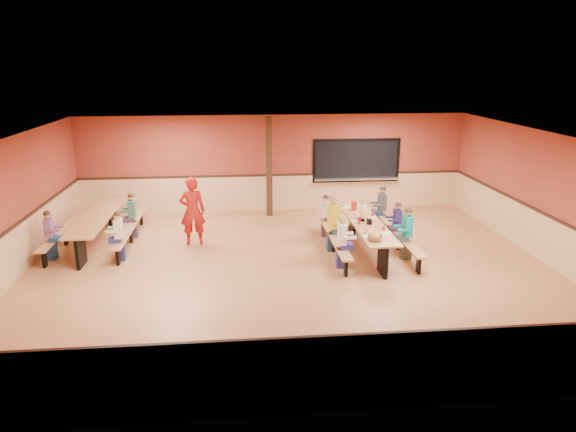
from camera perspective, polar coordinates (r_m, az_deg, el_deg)
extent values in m
plane|color=#A0623C|center=(11.74, 0.29, -5.97)|extent=(12.00, 12.00, 0.00)
cube|color=#963A2B|center=(16.10, -1.53, 5.87)|extent=(12.00, 0.04, 3.00)
cube|color=#963A2B|center=(6.61, 4.82, -10.60)|extent=(12.00, 0.04, 3.00)
cube|color=#963A2B|center=(12.21, -28.96, 0.22)|extent=(0.04, 10.00, 3.00)
cube|color=#963A2B|center=(13.26, 27.07, 1.66)|extent=(0.04, 10.00, 3.00)
cube|color=white|center=(10.94, 0.31, 8.69)|extent=(12.00, 10.00, 0.04)
cube|color=black|center=(16.44, 7.60, 6.14)|extent=(2.60, 0.06, 1.20)
cube|color=silver|center=(16.47, 7.60, 4.13)|extent=(2.70, 0.28, 0.06)
cube|color=#331E11|center=(15.50, -2.11, 5.44)|extent=(0.18, 0.18, 3.00)
cube|color=#BA784A|center=(12.83, 8.71, -0.74)|extent=(0.75, 3.60, 0.04)
cube|color=black|center=(11.55, 10.49, -4.79)|extent=(0.08, 0.60, 0.70)
cube|color=black|center=(14.38, 7.16, -0.30)|extent=(0.08, 0.60, 0.70)
cube|color=#BA784A|center=(12.75, 5.05, -2.09)|extent=(0.26, 3.60, 0.04)
cube|color=black|center=(12.82, 5.03, -3.04)|extent=(0.06, 0.18, 0.41)
cube|color=#BA784A|center=(13.14, 12.15, -1.82)|extent=(0.26, 3.60, 0.04)
cube|color=black|center=(13.22, 12.09, -2.75)|extent=(0.06, 0.18, 0.41)
cube|color=#BA784A|center=(14.06, -20.52, -0.09)|extent=(0.75, 3.60, 0.04)
cube|color=black|center=(12.75, -22.05, -3.69)|extent=(0.08, 0.60, 0.70)
cube|color=black|center=(15.60, -19.00, 0.25)|extent=(0.08, 0.60, 0.70)
cube|color=#BA784A|center=(14.37, -23.58, -1.28)|extent=(0.26, 3.60, 0.04)
cube|color=black|center=(14.44, -23.47, -2.13)|extent=(0.06, 0.18, 0.41)
cube|color=#BA784A|center=(13.94, -17.13, -1.13)|extent=(0.26, 3.60, 0.04)
cube|color=black|center=(14.01, -17.05, -2.00)|extent=(0.06, 0.18, 0.41)
imported|color=#A61713|center=(13.31, -10.57, 0.56)|extent=(0.69, 0.49, 1.78)
cylinder|color=red|center=(13.80, 7.35, 1.13)|extent=(0.16, 0.16, 0.22)
cube|color=black|center=(12.66, 9.02, -0.60)|extent=(0.10, 0.14, 0.13)
cylinder|color=yellow|center=(12.86, 8.44, -0.20)|extent=(0.06, 0.06, 0.17)
cylinder|color=#B2140F|center=(12.63, 7.93, -0.49)|extent=(0.06, 0.06, 0.17)
cube|color=black|center=(12.89, 8.10, -0.39)|extent=(0.16, 0.16, 0.06)
cube|color=#BA784A|center=(12.82, 8.15, 0.80)|extent=(0.02, 0.09, 0.50)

